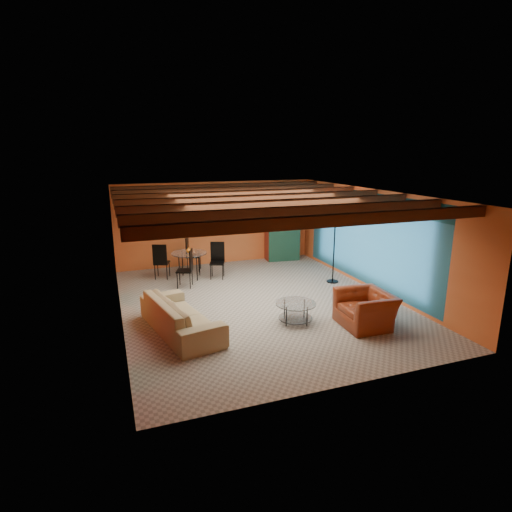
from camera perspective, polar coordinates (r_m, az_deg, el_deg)
name	(u,v)px	position (r m, az deg, el deg)	size (l,w,h in m)	color
room	(257,207)	(9.89, 0.18, 6.69)	(6.52, 8.01, 2.71)	gray
sofa	(181,315)	(8.81, -10.32, -8.02)	(2.47, 0.97, 0.72)	#91825D
armchair	(365,309)	(9.26, 14.80, -7.08)	(1.15, 1.01, 0.75)	maroon
coffee_table	(296,312)	(9.22, 5.46, -7.72)	(0.89, 0.89, 0.45)	silver
dining_table	(189,261)	(12.32, -9.15, -0.62)	(2.06, 2.06, 1.07)	silver
armoire	(281,233)	(14.22, 3.52, 3.20)	(1.07, 0.52, 1.87)	maroon
floor_lamp	(334,247)	(11.88, 10.69, 1.28)	(0.43, 0.43, 2.09)	black
ceiling_fan	(259,208)	(9.79, 0.40, 6.60)	(1.50, 1.50, 0.44)	#472614
painting	(189,216)	(13.44, -9.16, 5.48)	(1.05, 0.03, 0.65)	black
potted_plant	(282,199)	(14.05, 3.59, 7.85)	(0.40, 0.35, 0.45)	#26661E
vase	(189,240)	(12.18, -9.27, 2.21)	(0.17, 0.17, 0.17)	orange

